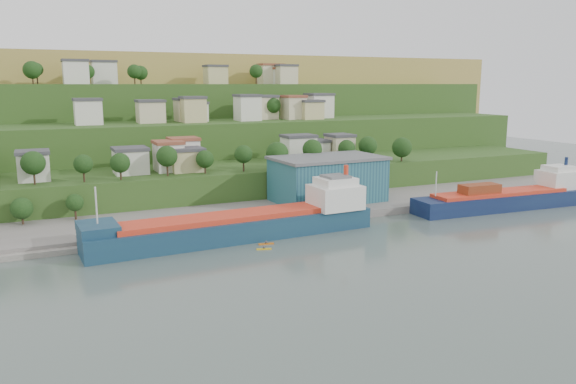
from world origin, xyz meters
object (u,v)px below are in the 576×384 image
cargo_ship_near (245,226)px  warehouse (328,179)px  kayak_orange (266,243)px  cargo_ship_far (510,200)px

cargo_ship_near → warehouse: cargo_ship_near is taller
warehouse → kayak_orange: 42.15m
warehouse → kayak_orange: warehouse is taller
warehouse → kayak_orange: size_ratio=9.11×
cargo_ship_near → warehouse: size_ratio=2.14×
cargo_ship_near → cargo_ship_far: cargo_ship_near is taller
cargo_ship_near → kayak_orange: size_ratio=19.48×
warehouse → kayak_orange: bearing=-140.3°
cargo_ship_far → warehouse: warehouse is taller
cargo_ship_far → kayak_orange: 78.17m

